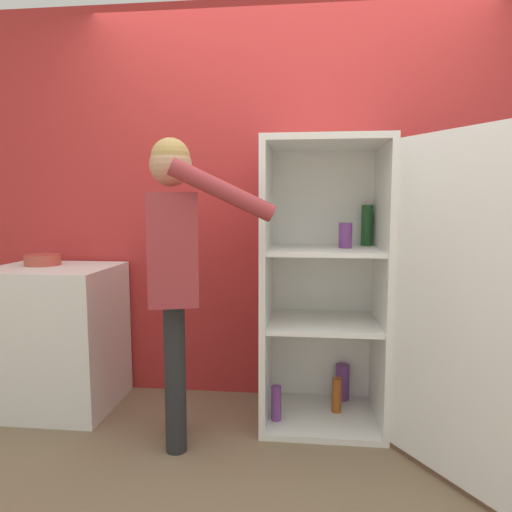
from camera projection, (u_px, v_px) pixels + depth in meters
ground_plane at (275, 477)px, 2.14m from camera, size 12.00×12.00×0.00m
wall_back at (287, 205)px, 2.96m from camera, size 7.00×0.06×2.55m
refrigerator at (348, 289)px, 2.55m from camera, size 1.11×1.19×1.63m
person at (174, 255)px, 2.35m from camera, size 0.73×0.55×1.61m
counter at (56, 337)px, 2.86m from camera, size 0.74×0.61×0.89m
bowl at (43, 260)px, 2.89m from camera, size 0.22×0.22×0.07m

